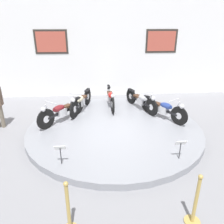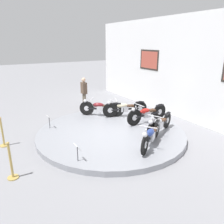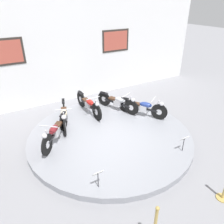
# 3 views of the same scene
# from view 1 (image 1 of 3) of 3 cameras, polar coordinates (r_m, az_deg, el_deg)

# --- Properties ---
(ground_plane) EXTENTS (60.00, 60.00, 0.00)m
(ground_plane) POSITION_cam_1_polar(r_m,az_deg,el_deg) (7.04, 0.64, -4.95)
(ground_plane) COLOR gray
(display_platform) EXTENTS (5.42, 5.42, 0.18)m
(display_platform) POSITION_cam_1_polar(r_m,az_deg,el_deg) (7.00, 0.64, -4.30)
(display_platform) COLOR gray
(display_platform) RESTS_ON ground_plane
(back_wall) EXTENTS (14.00, 0.22, 4.45)m
(back_wall) POSITION_cam_1_polar(r_m,az_deg,el_deg) (10.08, -1.28, 16.74)
(back_wall) COLOR white
(back_wall) RESTS_ON ground_plane
(motorcycle_maroon) EXTENTS (1.30, 1.58, 0.80)m
(motorcycle_maroon) POSITION_cam_1_polar(r_m,az_deg,el_deg) (7.29, -13.13, 0.33)
(motorcycle_maroon) COLOR black
(motorcycle_maroon) RESTS_ON display_platform
(motorcycle_cream) EXTENTS (0.72, 1.92, 0.80)m
(motorcycle_cream) POSITION_cam_1_polar(r_m,az_deg,el_deg) (8.03, -8.15, 2.83)
(motorcycle_cream) COLOR black
(motorcycle_cream) RESTS_ON display_platform
(motorcycle_red) EXTENTS (0.54, 2.02, 0.81)m
(motorcycle_red) POSITION_cam_1_polar(r_m,az_deg,el_deg) (8.36, -0.34, 3.91)
(motorcycle_red) COLOR black
(motorcycle_red) RESTS_ON display_platform
(motorcycle_silver) EXTENTS (0.83, 1.83, 0.78)m
(motorcycle_silver) POSITION_cam_1_polar(r_m,az_deg,el_deg) (8.19, 7.68, 3.13)
(motorcycle_silver) COLOR black
(motorcycle_silver) RESTS_ON display_platform
(motorcycle_blue) EXTENTS (1.14, 1.67, 0.78)m
(motorcycle_blue) POSITION_cam_1_polar(r_m,az_deg,el_deg) (7.55, 13.32, 1.01)
(motorcycle_blue) COLOR black
(motorcycle_blue) RESTS_ON display_platform
(info_placard_front_left) EXTENTS (0.26, 0.11, 0.51)m
(info_placard_front_left) POSITION_cam_1_polar(r_m,az_deg,el_deg) (5.17, -13.36, -9.71)
(info_placard_front_left) COLOR #333338
(info_placard_front_left) RESTS_ON display_platform
(info_placard_front_centre) EXTENTS (0.26, 0.11, 0.51)m
(info_placard_front_centre) POSITION_cam_1_polar(r_m,az_deg,el_deg) (5.47, 17.50, -8.29)
(info_placard_front_centre) COLOR #333338
(info_placard_front_centre) RESTS_ON display_platform
(stanchion_post_left_of_entry) EXTENTS (0.28, 0.28, 1.02)m
(stanchion_post_left_of_entry) POSITION_cam_1_polar(r_m,az_deg,el_deg) (3.99, -11.18, -24.94)
(stanchion_post_left_of_entry) COLOR tan
(stanchion_post_left_of_entry) RESTS_ON ground_plane
(stanchion_post_right_of_entry) EXTENTS (0.28, 0.28, 1.02)m
(stanchion_post_right_of_entry) POSITION_cam_1_polar(r_m,az_deg,el_deg) (4.28, 20.80, -22.25)
(stanchion_post_right_of_entry) COLOR tan
(stanchion_post_right_of_entry) RESTS_ON ground_plane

